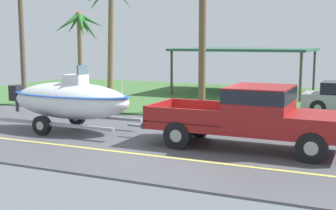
% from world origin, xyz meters
% --- Properties ---
extents(ground, '(36.00, 22.00, 0.11)m').
position_xyz_m(ground, '(0.00, 8.38, -0.01)').
color(ground, '#4C4C51').
extents(pickup_truck_towing, '(5.87, 2.13, 1.82)m').
position_xyz_m(pickup_truck_towing, '(2.10, 0.14, 1.02)').
color(pickup_truck_towing, maroon).
rests_on(pickup_truck_towing, ground).
extents(boat_on_trailer, '(5.73, 2.18, 2.28)m').
position_xyz_m(boat_on_trailer, '(-4.44, 0.14, 1.07)').
color(boat_on_trailer, gray).
rests_on(boat_on_trailer, ground).
extents(carport_awning, '(7.58, 5.94, 2.66)m').
position_xyz_m(carport_awning, '(-1.86, 13.59, 2.55)').
color(carport_awning, '#4C4238').
rests_on(carport_awning, ground).
extents(palm_tree_near_right, '(3.03, 2.78, 4.92)m').
position_xyz_m(palm_tree_near_right, '(-11.83, 11.31, 3.80)').
color(palm_tree_near_right, brown).
rests_on(palm_tree_near_right, ground).
extents(palm_tree_mid, '(3.16, 2.62, 6.76)m').
position_xyz_m(palm_tree_mid, '(-9.18, 10.42, 5.16)').
color(palm_tree_mid, brown).
rests_on(palm_tree_mid, ground).
extents(utility_pole, '(0.24, 1.80, 7.88)m').
position_xyz_m(utility_pole, '(-10.38, 4.49, 4.09)').
color(utility_pole, brown).
rests_on(utility_pole, ground).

